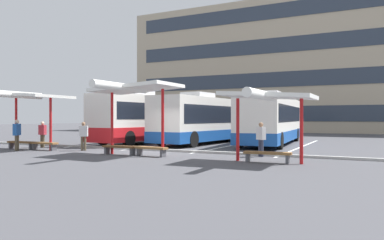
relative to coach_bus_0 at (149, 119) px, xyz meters
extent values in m
plane|color=#47474C|center=(4.22, -5.95, -1.72)|extent=(160.00, 160.00, 0.00)
cube|color=tan|center=(4.22, 28.30, 6.77)|extent=(42.21, 10.67, 16.97)
cube|color=#2D3847|center=(4.22, 22.93, 0.61)|extent=(38.84, 0.08, 1.87)
cube|color=#2D3847|center=(4.22, 22.93, 4.86)|extent=(38.84, 0.08, 1.87)
cube|color=#2D3847|center=(4.22, 22.93, 9.10)|extent=(38.84, 0.08, 1.87)
cube|color=#2D3847|center=(4.22, 22.93, 13.34)|extent=(38.84, 0.08, 1.87)
cube|color=silver|center=(0.00, 0.00, 0.11)|extent=(3.36, 10.26, 3.10)
cube|color=red|center=(0.00, 0.00, -0.98)|extent=(3.40, 10.30, 0.93)
cube|color=black|center=(0.00, 0.00, 0.56)|extent=(3.31, 9.46, 1.10)
cube|color=black|center=(0.47, 4.99, 0.48)|extent=(2.13, 0.28, 1.86)
cube|color=silver|center=(-0.12, -1.26, 1.83)|extent=(1.65, 2.33, 0.36)
cylinder|color=black|center=(-0.79, 3.53, -1.22)|extent=(0.39, 1.02, 1.00)
cylinder|color=black|center=(1.43, 3.32, -1.22)|extent=(0.39, 1.02, 1.00)
cylinder|color=black|center=(-1.43, -3.32, -1.22)|extent=(0.39, 1.02, 1.00)
cylinder|color=black|center=(0.79, -3.53, -1.22)|extent=(0.39, 1.02, 1.00)
cube|color=silver|center=(3.99, 1.70, 0.02)|extent=(3.60, 11.52, 2.92)
cube|color=#194C9E|center=(3.99, 1.70, -1.09)|extent=(3.64, 11.56, 0.70)
cube|color=black|center=(3.99, 1.70, 0.34)|extent=(3.54, 10.62, 1.18)
cube|color=black|center=(4.51, 7.31, 0.37)|extent=(2.26, 0.29, 1.75)
cube|color=silver|center=(3.86, 0.29, 1.66)|extent=(1.74, 2.33, 0.36)
cylinder|color=black|center=(3.18, 5.85, -1.22)|extent=(0.39, 1.02, 1.00)
cylinder|color=black|center=(5.54, 5.63, -1.22)|extent=(0.39, 1.02, 1.00)
cylinder|color=black|center=(2.44, -2.24, -1.22)|extent=(0.39, 1.02, 1.00)
cylinder|color=black|center=(4.79, -2.46, -1.22)|extent=(0.39, 1.02, 1.00)
cube|color=silver|center=(8.47, 2.43, 0.01)|extent=(3.31, 11.36, 2.90)
cube|color=#194C9E|center=(8.47, 2.43, -1.10)|extent=(3.35, 11.40, 0.69)
cube|color=black|center=(8.47, 2.43, 0.37)|extent=(3.28, 10.47, 1.07)
cube|color=black|center=(8.09, 7.99, 0.35)|extent=(2.25, 0.23, 1.74)
cube|color=silver|center=(8.56, 1.03, 1.64)|extent=(1.68, 2.30, 0.36)
cylinder|color=black|center=(7.02, 6.35, -1.22)|extent=(0.37, 1.02, 1.00)
cylinder|color=black|center=(9.37, 6.51, -1.22)|extent=(0.37, 1.02, 1.00)
cylinder|color=black|center=(7.56, -1.65, -1.22)|extent=(0.37, 1.02, 1.00)
cylinder|color=black|center=(9.92, -1.49, -1.22)|extent=(0.37, 1.02, 1.00)
cube|color=white|center=(-2.27, 0.98, -1.71)|extent=(0.16, 14.00, 0.01)
cube|color=white|center=(2.06, 0.98, -1.71)|extent=(0.16, 14.00, 0.01)
cube|color=white|center=(6.38, 0.98, -1.71)|extent=(0.16, 14.00, 0.01)
cube|color=white|center=(10.71, 0.98, -1.71)|extent=(0.16, 14.00, 0.01)
cylinder|color=red|center=(-4.17, -7.85, -0.20)|extent=(0.14, 0.14, 3.03)
cylinder|color=red|center=(-1.38, -7.85, -0.20)|extent=(0.14, 0.14, 3.03)
cube|color=white|center=(-2.78, -7.85, 1.40)|extent=(3.79, 2.94, 0.39)
cylinder|color=white|center=(-2.78, -9.17, 1.37)|extent=(0.36, 3.79, 0.36)
cube|color=brown|center=(-3.68, -7.88, -1.32)|extent=(1.98, 0.45, 0.10)
cube|color=#4C4C51|center=(-4.52, -7.89, -1.54)|extent=(0.12, 0.34, 0.35)
cube|color=#4C4C51|center=(-2.84, -7.87, -1.54)|extent=(0.12, 0.34, 0.35)
cube|color=brown|center=(-1.88, -7.86, -1.32)|extent=(1.81, 0.45, 0.10)
cube|color=#4C4C51|center=(-2.63, -7.85, -1.54)|extent=(0.13, 0.34, 0.35)
cube|color=#4C4C51|center=(-1.12, -7.87, -1.54)|extent=(0.13, 0.34, 0.35)
cylinder|color=red|center=(2.93, -7.91, -0.13)|extent=(0.14, 0.14, 3.18)
cylinder|color=red|center=(5.89, -7.91, -0.13)|extent=(0.14, 0.14, 3.18)
cube|color=white|center=(4.41, -7.91, 1.54)|extent=(3.96, 2.65, 0.40)
cylinder|color=white|center=(4.41, -9.08, 1.51)|extent=(0.36, 3.96, 0.36)
cube|color=brown|center=(3.51, -8.05, -1.32)|extent=(1.86, 0.42, 0.10)
cube|color=#4C4C51|center=(2.74, -8.05, -1.54)|extent=(0.12, 0.34, 0.35)
cube|color=#4C4C51|center=(4.29, -8.05, -1.54)|extent=(0.12, 0.34, 0.35)
cube|color=brown|center=(5.31, -8.01, -1.32)|extent=(1.73, 0.57, 0.10)
cube|color=#4C4C51|center=(4.62, -7.94, -1.54)|extent=(0.15, 0.35, 0.35)
cube|color=#4C4C51|center=(6.01, -8.07, -1.54)|extent=(0.15, 0.35, 0.35)
cylinder|color=red|center=(9.59, -7.90, -0.39)|extent=(0.14, 0.14, 2.65)
cylinder|color=red|center=(12.22, -7.90, -0.39)|extent=(0.14, 0.14, 2.65)
cube|color=white|center=(10.90, -7.90, 1.01)|extent=(3.63, 2.45, 0.34)
cylinder|color=white|center=(10.90, -8.98, 0.98)|extent=(0.36, 3.63, 0.36)
cube|color=brown|center=(10.90, -8.06, -1.32)|extent=(1.93, 0.50, 0.10)
cube|color=#4C4C51|center=(10.10, -8.09, -1.54)|extent=(0.13, 0.34, 0.35)
cube|color=#4C4C51|center=(11.71, -8.02, -1.54)|extent=(0.13, 0.34, 0.35)
cube|color=#ADADA8|center=(4.22, -5.43, -1.66)|extent=(44.00, 0.24, 0.12)
cylinder|color=#33384C|center=(10.09, -5.92, -1.32)|extent=(0.14, 0.14, 0.80)
cylinder|color=#33384C|center=(9.96, -5.82, -1.32)|extent=(0.14, 0.14, 0.80)
cube|color=silver|center=(10.03, -5.87, -0.62)|extent=(0.50, 0.45, 0.60)
sphere|color=#936B4C|center=(10.03, -5.87, -0.22)|extent=(0.22, 0.22, 0.22)
cylinder|color=brown|center=(-3.28, -6.64, -1.32)|extent=(0.14, 0.14, 0.79)
cylinder|color=brown|center=(-3.44, -6.64, -1.32)|extent=(0.14, 0.14, 0.79)
cube|color=#BF333F|center=(-3.36, -6.64, -0.63)|extent=(0.46, 0.23, 0.59)
sphere|color=beige|center=(-3.36, -6.64, -0.23)|extent=(0.21, 0.21, 0.21)
cylinder|color=brown|center=(-2.95, -8.82, -1.29)|extent=(0.14, 0.14, 0.85)
cylinder|color=brown|center=(-3.01, -8.67, -1.29)|extent=(0.14, 0.14, 0.85)
cube|color=#2659A5|center=(-2.98, -8.74, -0.55)|extent=(0.40, 0.54, 0.64)
sphere|color=beige|center=(-2.98, -8.74, -0.11)|extent=(0.23, 0.23, 0.23)
cylinder|color=brown|center=(0.38, -7.05, -1.32)|extent=(0.14, 0.14, 0.79)
cylinder|color=brown|center=(0.24, -7.13, -1.32)|extent=(0.14, 0.14, 0.79)
cube|color=silver|center=(0.31, -7.09, -0.64)|extent=(0.51, 0.43, 0.59)
sphere|color=#936B4C|center=(0.31, -7.09, -0.23)|extent=(0.21, 0.21, 0.21)
camera|label=1|loc=(14.76, -22.83, 0.11)|focal=34.63mm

